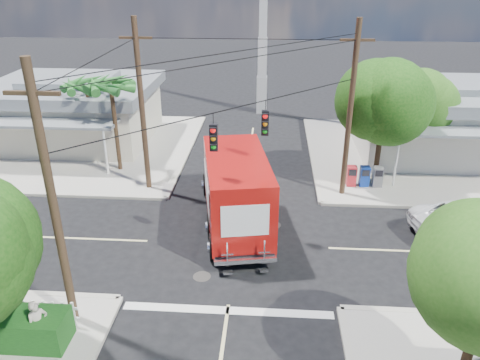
# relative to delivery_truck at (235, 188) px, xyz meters

# --- Properties ---
(ground) EXTENTS (120.00, 120.00, 0.00)m
(ground) POSITION_rel_delivery_truck_xyz_m (0.22, -1.88, -1.84)
(ground) COLOR black
(ground) RESTS_ON ground
(sidewalk_ne) EXTENTS (14.12, 14.12, 0.14)m
(sidewalk_ne) POSITION_rel_delivery_truck_xyz_m (11.10, 9.00, -1.77)
(sidewalk_ne) COLOR #A7A197
(sidewalk_ne) RESTS_ON ground
(sidewalk_nw) EXTENTS (14.12, 14.12, 0.14)m
(sidewalk_nw) POSITION_rel_delivery_truck_xyz_m (-10.66, 9.00, -1.77)
(sidewalk_nw) COLOR #A7A197
(sidewalk_nw) RESTS_ON ground
(road_markings) EXTENTS (32.00, 32.00, 0.01)m
(road_markings) POSITION_rel_delivery_truck_xyz_m (0.22, -3.35, -1.84)
(road_markings) COLOR beige
(road_markings) RESTS_ON ground
(building_ne) EXTENTS (11.80, 10.20, 4.50)m
(building_ne) POSITION_rel_delivery_truck_xyz_m (12.72, 10.09, 0.48)
(building_ne) COLOR silver
(building_ne) RESTS_ON sidewalk_ne
(building_nw) EXTENTS (10.80, 10.20, 4.30)m
(building_nw) POSITION_rel_delivery_truck_xyz_m (-11.78, 10.58, 0.38)
(building_nw) COLOR beige
(building_nw) RESTS_ON sidewalk_nw
(radio_tower) EXTENTS (0.80, 0.80, 17.00)m
(radio_tower) POSITION_rel_delivery_truck_xyz_m (0.72, 18.12, 3.80)
(radio_tower) COLOR silver
(radio_tower) RESTS_ON ground
(tree_ne_front) EXTENTS (4.21, 4.14, 6.66)m
(tree_ne_front) POSITION_rel_delivery_truck_xyz_m (7.43, 4.88, 2.92)
(tree_ne_front) COLOR #422D1C
(tree_ne_front) RESTS_ON sidewalk_ne
(tree_ne_back) EXTENTS (3.77, 3.66, 5.82)m
(tree_ne_back) POSITION_rel_delivery_truck_xyz_m (10.03, 7.08, 2.34)
(tree_ne_back) COLOR #422D1C
(tree_ne_back) RESTS_ON sidewalk_ne
(palm_nw_front) EXTENTS (3.01, 3.08, 5.59)m
(palm_nw_front) POSITION_rel_delivery_truck_xyz_m (-7.28, 5.62, 3.20)
(palm_nw_front) COLOR #422D1C
(palm_nw_front) RESTS_ON sidewalk_nw
(palm_nw_back) EXTENTS (3.01, 3.08, 5.19)m
(palm_nw_back) POSITION_rel_delivery_truck_xyz_m (-9.28, 7.12, 2.83)
(palm_nw_back) COLOR #422D1C
(palm_nw_back) RESTS_ON sidewalk_nw
(utility_poles) EXTENTS (12.00, 10.68, 9.00)m
(utility_poles) POSITION_rel_delivery_truck_xyz_m (-1.36, -0.28, 2.83)
(utility_poles) COLOR #473321
(utility_poles) RESTS_ON ground
(vending_boxes) EXTENTS (1.90, 0.50, 1.10)m
(vending_boxes) POSITION_rel_delivery_truck_xyz_m (6.72, 4.32, -1.15)
(vending_boxes) COLOR red
(vending_boxes) RESTS_ON sidewalk_ne
(delivery_truck) EXTENTS (3.98, 8.69, 3.63)m
(delivery_truck) POSITION_rel_delivery_truck_xyz_m (0.00, 0.00, 0.00)
(delivery_truck) COLOR black
(delivery_truck) RESTS_ON ground
(parked_car) EXTENTS (6.11, 4.00, 1.56)m
(parked_car) POSITION_rel_delivery_truck_xyz_m (10.81, -0.26, -1.06)
(parked_car) COLOR silver
(parked_car) RESTS_ON ground
(pedestrian) EXTENTS (0.73, 0.75, 1.73)m
(pedestrian) POSITION_rel_delivery_truck_xyz_m (-5.47, -8.41, -0.84)
(pedestrian) COLOR beige
(pedestrian) RESTS_ON sidewalk_sw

